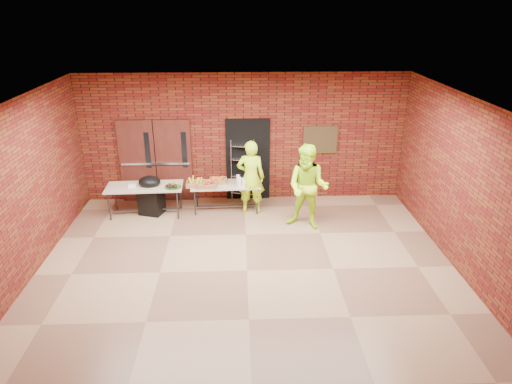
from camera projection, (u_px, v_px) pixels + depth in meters
room at (246, 193)px, 8.07m from camera, size 8.08×7.08×3.28m
double_doors at (156, 161)px, 11.37m from camera, size 1.78×0.12×2.10m
dark_doorway at (248, 160)px, 11.47m from camera, size 1.10×0.06×2.10m
bronze_plaque at (320, 140)px, 11.33m from camera, size 0.85×0.04×0.70m
wire_rack at (243, 171)px, 11.43m from camera, size 0.61×0.34×1.59m
table_left at (145, 188)px, 10.72m from camera, size 1.80×0.81×0.73m
table_right at (226, 186)px, 10.97m from camera, size 1.68×0.74×0.68m
basket_bananas at (196, 184)px, 10.81m from camera, size 0.44×0.34×0.14m
basket_oranges at (218, 180)px, 11.01m from camera, size 0.41×0.32×0.13m
basket_apples at (207, 185)px, 10.75m from camera, size 0.46×0.36×0.14m
muffin_tray at (173, 185)px, 10.62m from camera, size 0.39×0.39×0.10m
napkin_box at (132, 186)px, 10.64m from camera, size 0.17×0.12×0.06m
coffee_dispenser at (253, 173)px, 11.00m from camera, size 0.35×0.31×0.46m
cup_stack_front at (240, 182)px, 10.75m from camera, size 0.08×0.08×0.23m
cup_stack_mid at (244, 183)px, 10.71m from camera, size 0.07×0.07×0.21m
cup_stack_back at (238, 180)px, 10.88m from camera, size 0.08×0.08×0.24m
covered_grill at (151, 195)px, 10.85m from camera, size 0.63×0.58×0.95m
volunteer_woman at (251, 177)px, 10.75m from camera, size 0.70×0.50×1.80m
volunteer_man at (308, 187)px, 10.01m from camera, size 1.15×1.05×1.93m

